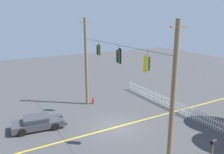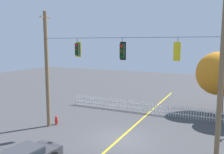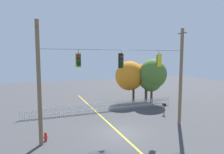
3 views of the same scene
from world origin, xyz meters
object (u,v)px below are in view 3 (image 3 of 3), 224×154
object	(u,v)px
traffic_signal_northbound_secondary	(79,60)
fire_hydrant	(46,137)
traffic_signal_eastbound_side	(121,61)
roadside_mailbox	(164,105)
autumn_maple_mid	(152,75)
autumn_oak_far_east	(146,76)
autumn_maple_near_fence	(131,76)
traffic_signal_westbound_side	(159,60)

from	to	relation	value
traffic_signal_northbound_secondary	fire_hydrant	world-z (taller)	traffic_signal_northbound_secondary
traffic_signal_eastbound_side	roadside_mailbox	world-z (taller)	traffic_signal_eastbound_side
autumn_maple_mid	autumn_oak_far_east	distance (m)	1.75
roadside_mailbox	autumn_maple_near_fence	bearing A→B (deg)	97.65
traffic_signal_northbound_secondary	fire_hydrant	bearing A→B (deg)	168.24
traffic_signal_northbound_secondary	traffic_signal_westbound_side	distance (m)	7.33
traffic_signal_westbound_side	autumn_maple_mid	size ratio (longest dim) A/B	0.23
traffic_signal_northbound_secondary	traffic_signal_eastbound_side	world-z (taller)	same
autumn_oak_far_east	roadside_mailbox	xyz separation A→B (m)	(-1.55, -6.92, -2.77)
autumn_oak_far_east	fire_hydrant	distance (m)	18.00
fire_hydrant	roadside_mailbox	distance (m)	13.48
traffic_signal_westbound_side	autumn_maple_mid	distance (m)	10.12
traffic_signal_northbound_secondary	roadside_mailbox	distance (m)	12.29
fire_hydrant	autumn_maple_mid	bearing A→B (deg)	28.55
traffic_signal_westbound_side	autumn_maple_mid	xyz separation A→B (m)	(4.83, 8.60, -2.29)
fire_hydrant	roadside_mailbox	size ratio (longest dim) A/B	0.57
roadside_mailbox	fire_hydrant	bearing A→B (deg)	-167.77
autumn_maple_mid	traffic_signal_northbound_secondary	bearing A→B (deg)	-144.78
autumn_oak_far_east	autumn_maple_near_fence	bearing A→B (deg)	-179.40
roadside_mailbox	traffic_signal_northbound_secondary	bearing A→B (deg)	-162.14
autumn_oak_far_east	fire_hydrant	world-z (taller)	autumn_oak_far_east
traffic_signal_westbound_side	autumn_maple_near_fence	xyz separation A→B (m)	(2.29, 10.31, -2.46)
fire_hydrant	autumn_maple_near_fence	bearing A→B (deg)	38.55
traffic_signal_eastbound_side	autumn_maple_mid	size ratio (longest dim) A/B	0.24
autumn_maple_mid	roadside_mailbox	world-z (taller)	autumn_maple_mid
autumn_maple_near_fence	traffic_signal_westbound_side	bearing A→B (deg)	-102.53
traffic_signal_northbound_secondary	roadside_mailbox	size ratio (longest dim) A/B	1.08
traffic_signal_northbound_secondary	fire_hydrant	size ratio (longest dim) A/B	1.90
autumn_maple_near_fence	roadside_mailbox	bearing A→B (deg)	-82.35
autumn_maple_mid	fire_hydrant	distance (m)	17.21
traffic_signal_northbound_secondary	autumn_maple_near_fence	xyz separation A→B (m)	(9.62, 10.29, -2.50)
traffic_signal_eastbound_side	traffic_signal_northbound_secondary	bearing A→B (deg)	-179.98
autumn_maple_near_fence	roadside_mailbox	distance (m)	7.50
fire_hydrant	autumn_oak_far_east	bearing A→B (deg)	33.60
traffic_signal_northbound_secondary	roadside_mailbox	world-z (taller)	traffic_signal_northbound_secondary
traffic_signal_northbound_secondary	autumn_maple_near_fence	world-z (taller)	traffic_signal_northbound_secondary
traffic_signal_eastbound_side	autumn_maple_near_fence	xyz separation A→B (m)	(6.00, 10.29, -2.43)
traffic_signal_eastbound_side	roadside_mailbox	bearing A→B (deg)	26.13
traffic_signal_northbound_secondary	autumn_oak_far_east	xyz separation A→B (m)	(12.10, 10.32, -2.54)
autumn_oak_far_east	roadside_mailbox	size ratio (longest dim) A/B	4.31
traffic_signal_northbound_secondary	roadside_mailbox	bearing A→B (deg)	17.86
autumn_maple_near_fence	traffic_signal_eastbound_side	bearing A→B (deg)	-120.23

